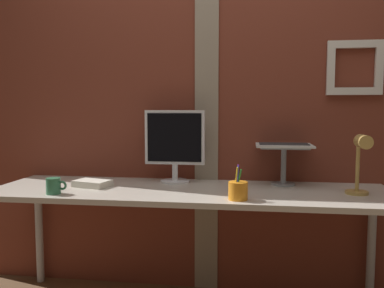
{
  "coord_description": "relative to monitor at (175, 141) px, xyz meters",
  "views": [
    {
      "loc": [
        0.21,
        -2.21,
        1.18
      ],
      "look_at": [
        -0.12,
        0.11,
        0.98
      ],
      "focal_mm": 37.49,
      "sensor_mm": 36.0,
      "label": 1
    }
  ],
  "objects": [
    {
      "name": "laptop_stand",
      "position": [
        0.66,
        0.0,
        -0.1
      ],
      "size": [
        0.28,
        0.22,
        0.23
      ],
      "color": "gray",
      "rests_on": "desk"
    },
    {
      "name": "laptop",
      "position": [
        0.66,
        0.07,
        0.03
      ],
      "size": [
        0.33,
        0.3,
        0.22
      ],
      "color": "silver",
      "rests_on": "laptop_stand"
    },
    {
      "name": "paper_clutter_stack",
      "position": [
        -0.46,
        -0.21,
        -0.24
      ],
      "size": [
        0.23,
        0.19,
        0.04
      ],
      "primitive_type": "cube",
      "rotation": [
        0.0,
        0.0,
        -0.27
      ],
      "color": "silver",
      "rests_on": "desk"
    },
    {
      "name": "monitor",
      "position": [
        0.0,
        0.0,
        0.0
      ],
      "size": [
        0.37,
        0.18,
        0.45
      ],
      "color": "white",
      "rests_on": "desk"
    },
    {
      "name": "desk_lamp",
      "position": [
        1.03,
        -0.26,
        -0.06
      ],
      "size": [
        0.12,
        0.2,
        0.33
      ],
      "color": "tan",
      "rests_on": "desk"
    },
    {
      "name": "brick_wall_back",
      "position": [
        0.24,
        0.18,
        0.34
      ],
      "size": [
        3.35,
        0.16,
        2.65
      ],
      "color": "brown",
      "rests_on": "ground_plane"
    },
    {
      "name": "coffee_mug",
      "position": [
        -0.58,
        -0.43,
        -0.21
      ],
      "size": [
        0.11,
        0.08,
        0.09
      ],
      "color": "#33724C",
      "rests_on": "desk"
    },
    {
      "name": "pen_cup",
      "position": [
        0.4,
        -0.43,
        -0.21
      ],
      "size": [
        0.1,
        0.1,
        0.18
      ],
      "color": "orange",
      "rests_on": "desk"
    },
    {
      "name": "desk",
      "position": [
        0.12,
        -0.21,
        -0.32
      ],
      "size": [
        2.27,
        0.65,
        0.73
      ],
      "color": "beige",
      "rests_on": "ground_plane"
    }
  ]
}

